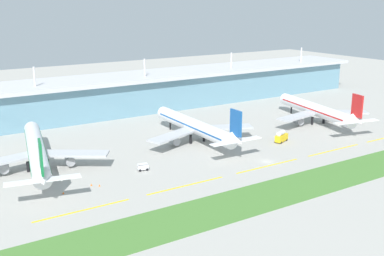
{
  "coord_description": "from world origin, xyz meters",
  "views": [
    {
      "loc": [
        -110.52,
        -122.12,
        56.36
      ],
      "look_at": [
        -11.76,
        32.32,
        7.0
      ],
      "focal_mm": 44.23,
      "sensor_mm": 36.0,
      "label": 1
    }
  ],
  "objects_px": {
    "baggage_cart": "(143,167)",
    "fuel_truck": "(281,137)",
    "safety_cone_right_wingtip": "(63,193)",
    "safety_cone_left_wingtip": "(99,185)",
    "airliner_far": "(317,110)",
    "safety_cone_nose_front": "(91,185)",
    "airliner_middle": "(196,127)",
    "airliner_near": "(37,151)"
  },
  "relations": [
    {
      "from": "baggage_cart",
      "to": "fuel_truck",
      "type": "relative_size",
      "value": 0.5
    },
    {
      "from": "fuel_truck",
      "to": "safety_cone_right_wingtip",
      "type": "bearing_deg",
      "value": -176.89
    },
    {
      "from": "safety_cone_left_wingtip",
      "to": "safety_cone_right_wingtip",
      "type": "relative_size",
      "value": 1.0
    },
    {
      "from": "airliner_far",
      "to": "safety_cone_nose_front",
      "type": "bearing_deg",
      "value": -171.69
    },
    {
      "from": "airliner_far",
      "to": "baggage_cart",
      "type": "relative_size",
      "value": 16.65
    },
    {
      "from": "safety_cone_left_wingtip",
      "to": "safety_cone_nose_front",
      "type": "height_order",
      "value": "same"
    },
    {
      "from": "airliner_middle",
      "to": "fuel_truck",
      "type": "relative_size",
      "value": 8.51
    },
    {
      "from": "airliner_middle",
      "to": "fuel_truck",
      "type": "xyz_separation_m",
      "value": [
        29.65,
        -19.42,
        -4.19
      ]
    },
    {
      "from": "airliner_near",
      "to": "safety_cone_right_wingtip",
      "type": "bearing_deg",
      "value": -88.88
    },
    {
      "from": "fuel_truck",
      "to": "safety_cone_right_wingtip",
      "type": "relative_size",
      "value": 10.93
    },
    {
      "from": "safety_cone_left_wingtip",
      "to": "fuel_truck",
      "type": "bearing_deg",
      "value": 3.73
    },
    {
      "from": "fuel_truck",
      "to": "safety_cone_left_wingtip",
      "type": "bearing_deg",
      "value": -176.27
    },
    {
      "from": "airliner_near",
      "to": "safety_cone_nose_front",
      "type": "bearing_deg",
      "value": -67.63
    },
    {
      "from": "airliner_far",
      "to": "safety_cone_right_wingtip",
      "type": "relative_size",
      "value": 91.67
    },
    {
      "from": "baggage_cart",
      "to": "safety_cone_left_wingtip",
      "type": "relative_size",
      "value": 5.51
    },
    {
      "from": "fuel_truck",
      "to": "safety_cone_left_wingtip",
      "type": "xyz_separation_m",
      "value": [
        -81.78,
        -5.33,
        -1.91
      ]
    },
    {
      "from": "baggage_cart",
      "to": "safety_cone_left_wingtip",
      "type": "bearing_deg",
      "value": -162.96
    },
    {
      "from": "safety_cone_left_wingtip",
      "to": "baggage_cart",
      "type": "bearing_deg",
      "value": 17.04
    },
    {
      "from": "safety_cone_nose_front",
      "to": "safety_cone_right_wingtip",
      "type": "distance_m",
      "value": 9.68
    },
    {
      "from": "airliner_near",
      "to": "safety_cone_left_wingtip",
      "type": "distance_m",
      "value": 29.55
    },
    {
      "from": "airliner_near",
      "to": "baggage_cart",
      "type": "relative_size",
      "value": 18.45
    },
    {
      "from": "safety_cone_right_wingtip",
      "to": "airliner_near",
      "type": "bearing_deg",
      "value": 91.12
    },
    {
      "from": "airliner_far",
      "to": "fuel_truck",
      "type": "height_order",
      "value": "airliner_far"
    },
    {
      "from": "airliner_middle",
      "to": "baggage_cart",
      "type": "xyz_separation_m",
      "value": [
        -34.07,
        -19.21,
        -5.19
      ]
    },
    {
      "from": "safety_cone_left_wingtip",
      "to": "airliner_far",
      "type": "bearing_deg",
      "value": 9.36
    },
    {
      "from": "fuel_truck",
      "to": "safety_cone_nose_front",
      "type": "distance_m",
      "value": 83.81
    },
    {
      "from": "airliner_middle",
      "to": "airliner_far",
      "type": "distance_m",
      "value": 65.21
    },
    {
      "from": "safety_cone_right_wingtip",
      "to": "safety_cone_nose_front",
      "type": "bearing_deg",
      "value": 9.79
    },
    {
      "from": "safety_cone_right_wingtip",
      "to": "fuel_truck",
      "type": "bearing_deg",
      "value": 3.11
    },
    {
      "from": "airliner_near",
      "to": "airliner_far",
      "type": "distance_m",
      "value": 129.28
    },
    {
      "from": "airliner_far",
      "to": "safety_cone_left_wingtip",
      "type": "xyz_separation_m",
      "value": [
        -117.11,
        -19.3,
        -6.1
      ]
    },
    {
      "from": "airliner_near",
      "to": "fuel_truck",
      "type": "height_order",
      "value": "airliner_near"
    },
    {
      "from": "airliner_near",
      "to": "safety_cone_left_wingtip",
      "type": "xyz_separation_m",
      "value": [
        11.99,
        -26.31,
        -6.11
      ]
    },
    {
      "from": "safety_cone_left_wingtip",
      "to": "safety_cone_right_wingtip",
      "type": "distance_m",
      "value": 11.48
    },
    {
      "from": "safety_cone_left_wingtip",
      "to": "airliner_near",
      "type": "bearing_deg",
      "value": 114.49
    },
    {
      "from": "airliner_middle",
      "to": "airliner_far",
      "type": "bearing_deg",
      "value": -4.79
    },
    {
      "from": "airliner_middle",
      "to": "safety_cone_left_wingtip",
      "type": "bearing_deg",
      "value": -154.6
    },
    {
      "from": "airliner_far",
      "to": "fuel_truck",
      "type": "distance_m",
      "value": 38.22
    },
    {
      "from": "airliner_near",
      "to": "safety_cone_nose_front",
      "type": "height_order",
      "value": "airliner_near"
    },
    {
      "from": "baggage_cart",
      "to": "safety_cone_nose_front",
      "type": "xyz_separation_m",
      "value": [
        -20.0,
        -3.63,
        -0.91
      ]
    },
    {
      "from": "airliner_far",
      "to": "safety_cone_right_wingtip",
      "type": "distance_m",
      "value": 130.13
    },
    {
      "from": "airliner_far",
      "to": "safety_cone_nose_front",
      "type": "height_order",
      "value": "airliner_far"
    }
  ]
}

